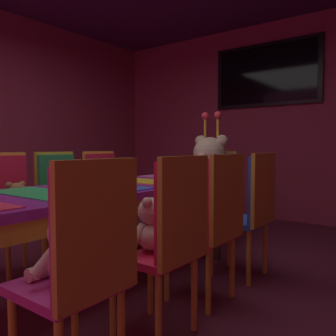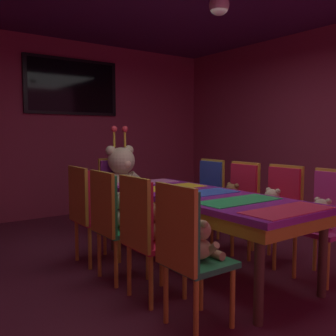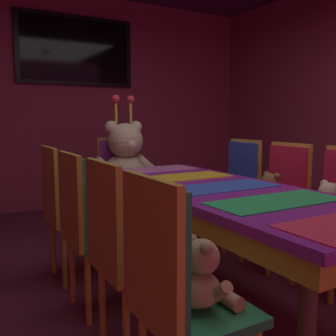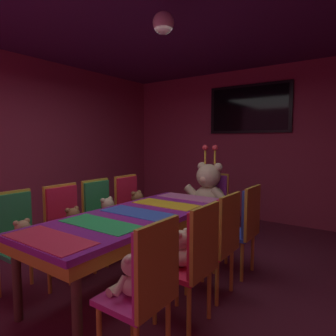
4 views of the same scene
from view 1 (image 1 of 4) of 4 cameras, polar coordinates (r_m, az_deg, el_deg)
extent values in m
plane|color=#591E33|center=(2.80, -10.52, -18.26)|extent=(7.90, 7.90, 0.00)
cube|color=#99334C|center=(5.32, 15.87, 7.29)|extent=(5.20, 0.12, 2.80)
cube|color=purple|center=(2.62, -10.69, -3.55)|extent=(0.90, 2.32, 0.05)
cube|color=gold|center=(2.63, -10.67, -5.17)|extent=(0.88, 2.28, 0.10)
cylinder|color=#4C3826|center=(3.26, 8.03, -8.73)|extent=(0.07, 0.07, 0.69)
cylinder|color=#4C3826|center=(3.69, -2.51, -7.29)|extent=(0.07, 0.07, 0.69)
cube|color=green|center=(2.31, -19.79, -3.91)|extent=(0.77, 0.32, 0.01)
cube|color=blue|center=(2.61, -10.69, -2.94)|extent=(0.77, 0.32, 0.01)
cube|color=yellow|center=(2.97, -3.62, -2.14)|extent=(0.77, 0.32, 0.01)
cube|color=pink|center=(3.36, 1.88, -1.48)|extent=(0.77, 0.32, 0.01)
cube|color=red|center=(3.07, -23.32, -7.95)|extent=(0.40, 0.40, 0.04)
cube|color=red|center=(3.18, -25.04, -2.67)|extent=(0.05, 0.38, 0.50)
cube|color=gold|center=(3.20, -25.22, -2.64)|extent=(0.03, 0.41, 0.55)
cylinder|color=gold|center=(3.07, -19.04, -12.27)|extent=(0.04, 0.04, 0.42)
cylinder|color=gold|center=(2.91, -24.42, -13.26)|extent=(0.04, 0.04, 0.42)
cylinder|color=gold|center=(3.33, -22.17, -11.09)|extent=(0.04, 0.04, 0.42)
ellipsoid|color=olive|center=(3.05, -23.36, -6.08)|extent=(0.19, 0.19, 0.15)
sphere|color=olive|center=(3.02, -23.27, -3.61)|extent=(0.15, 0.15, 0.15)
sphere|color=#AE7747|center=(2.97, -22.78, -3.92)|extent=(0.06, 0.06, 0.06)
sphere|color=olive|center=(3.05, -22.54, -2.47)|extent=(0.06, 0.06, 0.06)
sphere|color=olive|center=(3.00, -24.38, -2.61)|extent=(0.06, 0.06, 0.06)
cylinder|color=olive|center=(3.06, -21.50, -5.72)|extent=(0.05, 0.13, 0.12)
cylinder|color=olive|center=(2.97, -24.57, -6.07)|extent=(0.05, 0.13, 0.12)
cylinder|color=olive|center=(2.98, -21.36, -7.23)|extent=(0.06, 0.14, 0.06)
cylinder|color=olive|center=(2.93, -23.00, -7.44)|extent=(0.06, 0.14, 0.06)
cube|color=#268C4C|center=(3.36, -15.78, -6.83)|extent=(0.40, 0.40, 0.04)
cube|color=#268C4C|center=(3.46, -17.65, -2.04)|extent=(0.05, 0.38, 0.50)
cube|color=gold|center=(3.48, -17.86, -2.02)|extent=(0.03, 0.41, 0.55)
cylinder|color=gold|center=(3.38, -11.84, -10.69)|extent=(0.04, 0.04, 0.42)
cylinder|color=gold|center=(3.19, -16.27, -11.63)|extent=(0.04, 0.04, 0.42)
cylinder|color=gold|center=(3.62, -15.22, -9.78)|extent=(0.04, 0.04, 0.42)
cylinder|color=gold|center=(3.44, -19.51, -10.56)|extent=(0.04, 0.04, 0.42)
ellipsoid|color=beige|center=(3.34, -15.81, -5.01)|extent=(0.20, 0.20, 0.16)
sphere|color=beige|center=(3.31, -15.66, -2.58)|extent=(0.16, 0.16, 0.16)
sphere|color=#FDDCAD|center=(3.26, -15.08, -2.85)|extent=(0.06, 0.06, 0.06)
sphere|color=beige|center=(3.35, -15.05, -1.46)|extent=(0.06, 0.06, 0.06)
sphere|color=beige|center=(3.28, -16.70, -1.59)|extent=(0.06, 0.06, 0.06)
cylinder|color=beige|center=(3.36, -14.03, -4.64)|extent=(0.06, 0.14, 0.13)
cylinder|color=beige|center=(3.24, -16.78, -4.98)|extent=(0.06, 0.14, 0.13)
cylinder|color=beige|center=(3.28, -13.67, -6.09)|extent=(0.07, 0.15, 0.07)
cylinder|color=beige|center=(3.21, -15.14, -6.30)|extent=(0.07, 0.15, 0.07)
cube|color=red|center=(3.70, -9.01, -5.80)|extent=(0.40, 0.40, 0.04)
cube|color=red|center=(3.79, -10.93, -1.48)|extent=(0.05, 0.38, 0.50)
cube|color=gold|center=(3.81, -11.15, -1.46)|extent=(0.03, 0.41, 0.55)
cylinder|color=gold|center=(3.74, -5.46, -9.25)|extent=(0.04, 0.04, 0.42)
cylinder|color=gold|center=(3.52, -9.04, -10.09)|extent=(0.04, 0.04, 0.42)
cylinder|color=gold|center=(3.96, -8.92, -8.56)|extent=(0.04, 0.04, 0.42)
cylinder|color=gold|center=(3.75, -12.48, -9.28)|extent=(0.04, 0.04, 0.42)
ellipsoid|color=olive|center=(3.68, -9.02, -4.12)|extent=(0.20, 0.20, 0.16)
sphere|color=olive|center=(3.65, -8.85, -1.88)|extent=(0.16, 0.16, 0.16)
sphere|color=#AE7747|center=(3.61, -8.24, -2.12)|extent=(0.06, 0.06, 0.06)
sphere|color=olive|center=(3.70, -8.38, -0.86)|extent=(0.06, 0.06, 0.06)
sphere|color=olive|center=(3.62, -9.75, -0.97)|extent=(0.06, 0.06, 0.06)
cylinder|color=olive|center=(3.72, -7.46, -3.78)|extent=(0.06, 0.14, 0.13)
cylinder|color=olive|center=(3.58, -9.73, -4.08)|extent=(0.06, 0.14, 0.13)
cylinder|color=olive|center=(3.63, -6.96, -5.08)|extent=(0.07, 0.15, 0.07)
cylinder|color=olive|center=(3.56, -8.16, -5.27)|extent=(0.07, 0.15, 0.07)
cube|color=#CC338C|center=(1.64, -15.98, -17.85)|extent=(0.40, 0.40, 0.04)
cube|color=#CC338C|center=(1.42, -11.74, -9.66)|extent=(0.05, 0.38, 0.50)
cube|color=gold|center=(1.41, -11.15, -9.80)|extent=(0.03, 0.41, 0.55)
cylinder|color=gold|center=(1.72, -7.57, -25.11)|extent=(0.04, 0.04, 0.42)
cylinder|color=gold|center=(1.93, -14.86, -21.80)|extent=(0.04, 0.04, 0.42)
ellipsoid|color=beige|center=(1.60, -16.04, -14.60)|extent=(0.18, 0.18, 0.14)
sphere|color=beige|center=(1.58, -16.46, -10.08)|extent=(0.14, 0.14, 0.14)
sphere|color=#FDDCAD|center=(1.62, -17.48, -10.14)|extent=(0.05, 0.05, 0.05)
sphere|color=beige|center=(1.53, -17.76, -8.54)|extent=(0.05, 0.05, 0.05)
sphere|color=beige|center=(1.59, -14.61, -8.02)|extent=(0.05, 0.05, 0.05)
cylinder|color=beige|center=(1.58, -19.50, -14.40)|extent=(0.05, 0.12, 0.12)
cylinder|color=beige|center=(1.68, -14.35, -13.25)|extent=(0.05, 0.12, 0.12)
cylinder|color=beige|center=(1.68, -19.77, -15.50)|extent=(0.06, 0.13, 0.06)
cylinder|color=beige|center=(1.73, -17.10, -14.89)|extent=(0.06, 0.13, 0.06)
cube|color=red|center=(1.99, -2.28, -13.84)|extent=(0.40, 0.40, 0.04)
cube|color=red|center=(1.82, 2.12, -6.72)|extent=(0.05, 0.38, 0.50)
cube|color=gold|center=(1.81, 2.68, -6.79)|extent=(0.03, 0.41, 0.55)
cylinder|color=gold|center=(2.10, 4.26, -19.56)|extent=(0.04, 0.04, 0.42)
cylinder|color=gold|center=(1.86, -1.52, -22.68)|extent=(0.04, 0.04, 0.42)
cylinder|color=gold|center=(2.28, -2.86, -17.69)|extent=(0.04, 0.04, 0.42)
cylinder|color=gold|center=(2.06, -8.95, -20.07)|extent=(0.04, 0.04, 0.42)
ellipsoid|color=beige|center=(1.96, -2.29, -10.96)|extent=(0.19, 0.19, 0.15)
sphere|color=beige|center=(1.94, -2.68, -7.00)|extent=(0.15, 0.15, 0.15)
sphere|color=#FDDCAD|center=(1.98, -3.84, -7.15)|extent=(0.06, 0.06, 0.06)
sphere|color=beige|center=(1.88, -3.41, -5.60)|extent=(0.06, 0.06, 0.06)
sphere|color=beige|center=(1.97, -1.25, -5.20)|extent=(0.06, 0.06, 0.06)
cylinder|color=beige|center=(1.91, -5.03, -10.88)|extent=(0.05, 0.13, 0.12)
cylinder|color=beige|center=(2.05, -1.45, -9.88)|extent=(0.05, 0.13, 0.12)
cylinder|color=beige|center=(2.02, -5.97, -12.07)|extent=(0.06, 0.14, 0.06)
cylinder|color=beige|center=(2.09, -4.06, -11.52)|extent=(0.06, 0.14, 0.06)
cube|color=red|center=(2.42, 5.24, -10.71)|extent=(0.40, 0.40, 0.04)
cube|color=red|center=(2.28, 9.14, -4.69)|extent=(0.05, 0.38, 0.50)
cube|color=gold|center=(2.27, 9.62, -4.73)|extent=(0.03, 0.41, 0.55)
cylinder|color=gold|center=(2.54, 10.37, -15.44)|extent=(0.04, 0.04, 0.42)
cylinder|color=gold|center=(2.28, 6.57, -17.68)|extent=(0.04, 0.04, 0.42)
cylinder|color=gold|center=(2.70, 4.08, -14.30)|extent=(0.04, 0.04, 0.42)
cylinder|color=gold|center=(2.45, -0.17, -16.16)|extent=(0.04, 0.04, 0.42)
ellipsoid|color=brown|center=(2.40, 5.26, -8.33)|extent=(0.19, 0.19, 0.15)
sphere|color=brown|center=(2.38, 4.93, -5.10)|extent=(0.15, 0.15, 0.15)
sphere|color=#99663C|center=(2.41, 3.90, -5.26)|extent=(0.06, 0.06, 0.06)
sphere|color=brown|center=(2.32, 4.55, -3.93)|extent=(0.06, 0.06, 0.06)
sphere|color=brown|center=(2.41, 5.99, -3.64)|extent=(0.06, 0.06, 0.06)
cylinder|color=brown|center=(2.34, 3.22, -8.25)|extent=(0.05, 0.13, 0.12)
cylinder|color=brown|center=(2.49, 5.64, -7.52)|extent=(0.05, 0.13, 0.12)
cylinder|color=brown|center=(2.43, 2.15, -9.36)|extent=(0.06, 0.14, 0.06)
cylinder|color=brown|center=(2.51, 3.46, -8.95)|extent=(0.06, 0.14, 0.06)
cube|color=#2D47B2|center=(2.90, 11.40, -8.39)|extent=(0.40, 0.40, 0.04)
cube|color=#2D47B2|center=(2.78, 14.82, -3.29)|extent=(0.05, 0.38, 0.50)
cube|color=gold|center=(2.78, 15.23, -3.32)|extent=(0.03, 0.41, 0.55)
cylinder|color=gold|center=(3.03, 15.48, -12.38)|extent=(0.04, 0.04, 0.42)
cylinder|color=gold|center=(2.75, 12.95, -14.01)|extent=(0.04, 0.04, 0.42)
cylinder|color=gold|center=(3.16, 9.97, -11.66)|extent=(0.04, 0.04, 0.42)
cylinder|color=gold|center=(2.89, 7.00, -13.09)|extent=(0.04, 0.04, 0.42)
cube|color=purple|center=(3.89, 6.94, -5.33)|extent=(0.40, 0.40, 0.04)
cube|color=purple|center=(4.01, 8.26, -1.18)|extent=(0.38, 0.05, 0.50)
cube|color=gold|center=(4.03, 8.41, -1.16)|extent=(0.41, 0.03, 0.55)
cylinder|color=gold|center=(3.99, 10.09, -8.48)|extent=(0.04, 0.04, 0.42)
cylinder|color=gold|center=(3.72, 7.82, -9.35)|extent=(0.04, 0.04, 0.42)
cylinder|color=gold|center=(4.15, 6.11, -8.00)|extent=(0.04, 0.04, 0.42)
cylinder|color=gold|center=(3.88, 3.65, -8.78)|extent=(0.04, 0.04, 0.42)
ellipsoid|color=beige|center=(3.86, 6.97, -2.23)|extent=(0.43, 0.43, 0.35)
sphere|color=beige|center=(3.81, 6.71, 2.40)|extent=(0.35, 0.35, 0.35)
sphere|color=#FDDCAD|center=(3.71, 5.79, 1.97)|extent=(0.13, 0.13, 0.13)
sphere|color=beige|center=(3.78, 8.73, 4.34)|extent=(0.13, 0.13, 0.13)
sphere|color=beige|center=(3.91, 5.36, 4.34)|extent=(0.13, 0.13, 0.13)
cylinder|color=beige|center=(3.68, 9.19, -1.99)|extent=(0.31, 0.12, 0.29)
cylinder|color=beige|center=(3.90, 3.56, -1.65)|extent=(0.31, 0.12, 0.29)
cylinder|color=beige|center=(3.58, 6.27, -4.57)|extent=(0.32, 0.15, 0.15)
cylinder|color=beige|center=(3.70, 3.21, -4.29)|extent=(0.32, 0.15, 0.15)
cylinder|color=gold|center=(3.81, 8.05, 6.73)|extent=(0.03, 0.03, 0.23)
sphere|color=#E5333F|center=(3.82, 8.07, 8.46)|extent=(0.08, 0.08, 0.08)
cylinder|color=gold|center=(3.89, 6.03, 6.68)|extent=(0.03, 0.03, 0.23)
sphere|color=#E5333F|center=(3.90, 6.04, 8.38)|extent=(0.08, 0.08, 0.08)
cube|color=black|center=(5.32, 15.63, 14.35)|extent=(1.52, 0.05, 0.88)
cube|color=black|center=(5.30, 15.52, 14.40)|extent=(1.40, 0.01, 0.79)
camera|label=2|loc=(4.38, -65.60, 5.06)|focal=40.33mm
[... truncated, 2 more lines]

